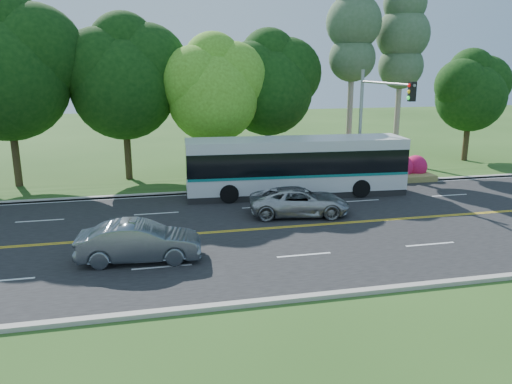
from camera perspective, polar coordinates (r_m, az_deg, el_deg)
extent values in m
plane|color=#284B19|center=(23.13, 4.00, -4.02)|extent=(120.00, 120.00, 0.00)
cube|color=black|center=(23.13, 4.00, -4.00)|extent=(60.00, 14.00, 0.02)
cube|color=#A6A196|center=(29.76, 0.10, 0.35)|extent=(60.00, 0.30, 0.15)
cube|color=#A6A196|center=(16.87, 11.06, -11.21)|extent=(60.00, 0.30, 0.15)
cube|color=#284B19|center=(31.52, -0.64, 1.10)|extent=(60.00, 4.00, 0.10)
cube|color=gold|center=(23.05, 4.06, -4.03)|extent=(57.00, 0.10, 0.00)
cube|color=gold|center=(23.20, 3.95, -3.91)|extent=(57.00, 0.10, 0.00)
cube|color=silver|center=(19.64, -27.13, -8.99)|extent=(2.20, 0.12, 0.00)
cube|color=silver|center=(18.96, -10.69, -8.41)|extent=(2.20, 0.12, 0.00)
cube|color=silver|center=(19.84, 5.50, -7.16)|extent=(2.20, 0.12, 0.00)
cube|color=silver|center=(22.10, 19.26, -5.65)|extent=(2.20, 0.12, 0.00)
cube|color=silver|center=(26.08, -23.48, -3.02)|extent=(2.20, 0.12, 0.00)
cube|color=silver|center=(25.57, -11.31, -2.42)|extent=(2.20, 0.12, 0.00)
cube|color=silver|center=(26.23, 0.78, -1.70)|extent=(2.20, 0.12, 0.00)
cube|color=silver|center=(27.97, 11.81, -0.99)|extent=(2.20, 0.12, 0.00)
cube|color=silver|center=(30.62, 21.24, -0.34)|extent=(2.20, 0.12, 0.00)
cube|color=silver|center=(29.49, 0.22, 0.11)|extent=(57.00, 0.12, 0.00)
cube|color=silver|center=(17.14, 10.64, -10.96)|extent=(57.00, 0.12, 0.00)
cylinder|color=#312416|center=(33.34, -25.75, 3.79)|extent=(0.44, 0.44, 3.96)
sphere|color=black|center=(32.92, -26.61, 11.49)|extent=(7.20, 7.20, 7.20)
sphere|color=black|center=(32.88, -23.96, 14.29)|extent=(5.76, 5.76, 5.76)
sphere|color=black|center=(33.33, -26.81, 16.16)|extent=(4.68, 4.68, 4.68)
cylinder|color=#312416|center=(33.49, -14.45, 4.49)|extent=(0.44, 0.44, 3.60)
sphere|color=black|center=(33.06, -14.90, 11.52)|extent=(6.60, 6.60, 6.60)
sphere|color=black|center=(33.32, -12.40, 13.96)|extent=(5.28, 5.28, 5.28)
sphere|color=black|center=(32.91, -17.40, 13.36)|extent=(4.95, 4.95, 4.95)
sphere|color=black|center=(33.45, -14.98, 15.79)|extent=(4.29, 4.29, 4.29)
cylinder|color=#312416|center=(32.80, -4.81, 4.38)|extent=(0.44, 0.44, 3.24)
sphere|color=#4D831B|center=(32.37, -4.95, 10.75)|extent=(5.80, 5.80, 5.80)
sphere|color=#4D831B|center=(32.82, -2.75, 12.86)|extent=(4.64, 4.64, 4.64)
sphere|color=#4D831B|center=(31.99, -7.05, 12.48)|extent=(4.35, 4.35, 4.35)
sphere|color=#4D831B|center=(32.72, -4.95, 14.60)|extent=(3.77, 3.77, 3.77)
cylinder|color=#312416|center=(34.99, 1.37, 5.20)|extent=(0.44, 0.44, 3.42)
sphere|color=black|center=(34.58, 1.41, 11.44)|extent=(6.00, 6.00, 6.00)
sphere|color=black|center=(35.18, 3.49, 13.43)|extent=(4.80, 4.80, 4.80)
sphere|color=black|center=(34.08, -0.51, 13.17)|extent=(4.50, 4.50, 4.50)
sphere|color=black|center=(34.95, 1.43, 15.16)|extent=(3.90, 3.90, 3.90)
cylinder|color=gray|center=(36.54, 10.73, 10.38)|extent=(0.40, 0.40, 9.80)
sphere|color=#3D5A38|center=(36.46, 10.94, 14.77)|extent=(3.23, 3.23, 3.23)
sphere|color=#3D5A38|center=(36.57, 11.12, 18.50)|extent=(3.80, 3.80, 3.80)
cylinder|color=gray|center=(38.75, 15.93, 9.78)|extent=(0.40, 0.40, 9.10)
sphere|color=#3D5A38|center=(38.65, 16.20, 13.62)|extent=(3.23, 3.23, 3.23)
sphere|color=#3D5A38|center=(38.71, 16.44, 16.89)|extent=(3.80, 3.80, 3.80)
sphere|color=#3D5A38|center=(38.87, 16.67, 19.94)|extent=(3.04, 3.04, 3.04)
cylinder|color=#312416|center=(42.23, 22.87, 5.41)|extent=(0.44, 0.44, 3.06)
sphere|color=black|center=(41.90, 23.32, 9.93)|extent=(5.20, 5.20, 5.20)
sphere|color=black|center=(42.79, 24.52, 11.28)|extent=(4.16, 4.16, 4.16)
sphere|color=black|center=(41.10, 22.41, 11.23)|extent=(3.90, 3.90, 3.90)
sphere|color=black|center=(42.22, 23.38, 12.61)|extent=(3.38, 3.38, 3.38)
sphere|color=#AA0E48|center=(31.36, 5.03, 2.29)|extent=(1.50, 1.50, 1.50)
sphere|color=#AA0E48|center=(31.67, 6.76, 2.37)|extent=(1.50, 1.50, 1.50)
sphere|color=#AA0E48|center=(32.02, 8.45, 2.44)|extent=(1.50, 1.50, 1.50)
sphere|color=#AA0E48|center=(32.38, 10.10, 2.51)|extent=(1.50, 1.50, 1.50)
sphere|color=#AA0E48|center=(32.78, 11.72, 2.57)|extent=(1.50, 1.50, 1.50)
sphere|color=#AA0E48|center=(33.20, 13.30, 2.63)|extent=(1.50, 1.50, 1.50)
sphere|color=#AA0E48|center=(33.64, 14.83, 2.69)|extent=(1.50, 1.50, 1.50)
sphere|color=#AA0E48|center=(34.11, 16.33, 2.74)|extent=(1.50, 1.50, 1.50)
sphere|color=#AA0E48|center=(34.60, 17.78, 2.79)|extent=(1.50, 1.50, 1.50)
cube|color=olive|center=(33.54, 16.91, 1.55)|extent=(3.50, 1.40, 0.40)
cylinder|color=gray|center=(31.32, 11.81, 7.13)|extent=(0.20, 0.20, 7.00)
cylinder|color=gray|center=(28.41, 14.62, 11.94)|extent=(0.14, 6.00, 0.14)
cube|color=black|center=(25.96, 17.41, 10.90)|extent=(0.32, 0.28, 0.95)
sphere|color=red|center=(25.86, 17.13, 11.57)|extent=(0.18, 0.18, 0.18)
sphere|color=yellow|center=(25.87, 17.08, 10.91)|extent=(0.18, 0.18, 0.18)
sphere|color=#19D833|center=(25.89, 17.03, 10.25)|extent=(0.18, 0.18, 0.18)
cube|color=silver|center=(28.62, 4.54, 1.42)|extent=(12.52, 3.36, 1.02)
cube|color=black|center=(28.39, 4.59, 3.69)|extent=(12.46, 3.40, 1.28)
cube|color=silver|center=(28.23, 4.63, 5.54)|extent=(12.52, 3.36, 0.58)
cube|color=#0C6C69|center=(28.53, 4.56, 2.30)|extent=(12.46, 3.41, 0.14)
cube|color=black|center=(27.57, -7.97, 3.48)|extent=(0.20, 2.42, 1.76)
cube|color=#19E54C|center=(27.41, -8.02, 5.52)|extent=(0.14, 1.58, 0.23)
cube|color=black|center=(28.79, 4.52, 0.08)|extent=(12.51, 3.25, 0.36)
cylinder|color=black|center=(26.86, -3.09, -0.20)|extent=(1.05, 0.35, 1.03)
cylinder|color=black|center=(29.24, -3.61, 1.00)|extent=(1.05, 0.35, 1.03)
cylinder|color=black|center=(28.59, 11.89, 0.40)|extent=(1.05, 0.35, 1.03)
cylinder|color=black|center=(30.83, 10.26, 1.50)|extent=(1.05, 0.35, 1.03)
imported|color=slate|center=(19.47, -13.17, -5.54)|extent=(4.73, 2.01, 1.52)
imported|color=#ADAFB1|center=(24.77, 4.98, -1.09)|extent=(5.24, 3.05, 1.37)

